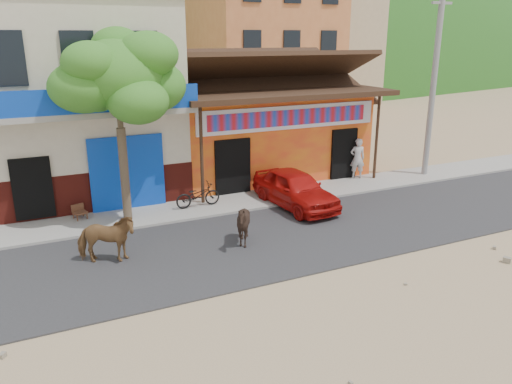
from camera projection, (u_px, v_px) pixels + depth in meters
ground at (349, 267)px, 13.17m from camera, size 120.00×120.00×0.00m
road at (301, 234)px, 15.33m from camera, size 60.00×5.00×0.04m
sidewalk at (253, 200)px, 18.34m from camera, size 60.00×2.00×0.12m
dance_club at (256, 131)px, 22.08m from camera, size 8.00×6.00×3.60m
cafe_building at (74, 102)px, 18.53m from camera, size 7.00×6.00×7.00m
apartment_front at (261, 34)px, 35.77m from camera, size 9.00×9.00×12.00m
apartment_rear at (322, 46)px, 44.91m from camera, size 8.00×8.00×10.00m
tree at (121, 128)px, 15.38m from camera, size 3.00×3.00×6.00m
utility_pole at (434, 80)px, 20.46m from camera, size 0.24×0.24×8.00m
cow_tan at (106, 239)px, 13.16m from camera, size 1.72×1.20×1.33m
cow_dark at (243, 224)px, 14.29m from camera, size 1.43×1.35×1.26m
red_car at (295, 189)px, 17.54m from camera, size 1.88×3.99×1.32m
scooter at (198, 195)px, 17.35m from camera, size 1.61×0.59×0.84m
pedestrian at (357, 158)px, 20.75m from camera, size 0.72×0.60×1.69m
cafe_chair_left at (79, 206)px, 16.18m from camera, size 0.50×0.50×0.87m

